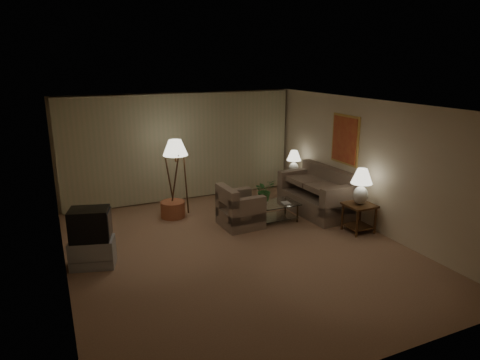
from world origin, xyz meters
name	(u,v)px	position (x,y,z in m)	size (l,w,h in m)	color
ground	(238,250)	(0.00, 0.00, 0.00)	(7.00, 7.00, 0.00)	#A57B5B
room_shell	(209,145)	(0.02, 1.51, 1.75)	(6.04, 7.02, 2.72)	beige
sofa	(316,195)	(2.50, 1.14, 0.42)	(1.96, 1.11, 0.83)	#816D5C
armchair	(240,210)	(0.55, 1.10, 0.36)	(0.90, 0.86, 0.71)	#816D5C
side_table_near	(359,213)	(2.65, -0.21, 0.41)	(0.56, 0.56, 0.60)	#381E0F
side_table_far	(293,182)	(2.65, 2.39, 0.40)	(0.49, 0.41, 0.60)	#381E0F
table_lamp_near	(361,183)	(2.65, -0.21, 1.04)	(0.44, 0.44, 0.75)	silver
table_lamp_far	(294,160)	(2.65, 2.39, 0.97)	(0.37, 0.37, 0.63)	silver
coffee_table	(270,210)	(1.24, 1.04, 0.28)	(1.22, 0.67, 0.41)	silver
tv_cabinet	(93,253)	(-2.55, 0.45, 0.25)	(0.83, 0.64, 0.50)	#9B9B9D
crt_tv	(90,224)	(-2.55, 0.45, 0.77)	(0.74, 0.61, 0.55)	black
floor_lamp	(176,175)	(-0.45, 2.44, 0.91)	(0.56, 0.56, 1.73)	#381E0F
ottoman	(173,209)	(-0.62, 2.23, 0.18)	(0.55, 0.55, 0.37)	#A25536
vase	(264,201)	(1.09, 1.04, 0.50)	(0.16, 0.16, 0.17)	white
flowers	(265,187)	(1.09, 1.04, 0.82)	(0.42, 0.37, 0.47)	#387C37
book	(283,203)	(1.49, 0.94, 0.42)	(0.16, 0.22, 0.02)	olive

